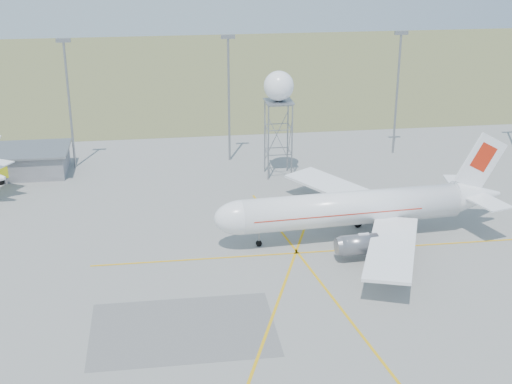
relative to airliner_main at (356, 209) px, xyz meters
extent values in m
cube|color=olive|center=(-2.28, 106.58, -3.89)|extent=(400.00, 120.00, 0.03)
cube|color=gray|center=(-47.28, 30.58, -2.11)|extent=(18.00, 9.00, 3.60)
cube|color=gray|center=(-47.28, 30.58, -0.16)|extent=(19.00, 10.00, 0.30)
cylinder|color=gray|center=(-37.28, 32.58, 6.09)|extent=(0.36, 0.36, 20.00)
cube|color=gray|center=(-37.28, 32.58, 16.29)|extent=(2.20, 0.50, 0.60)
cylinder|color=gray|center=(-12.28, 32.58, 6.09)|extent=(0.36, 0.36, 20.00)
cube|color=gray|center=(-12.28, 32.58, 16.29)|extent=(2.20, 0.50, 0.60)
cylinder|color=gray|center=(15.72, 32.58, 6.09)|extent=(0.36, 0.36, 20.00)
cube|color=gray|center=(15.72, 32.58, 16.29)|extent=(2.20, 0.50, 0.60)
cylinder|color=white|center=(-0.64, -0.04, 0.11)|extent=(27.71, 6.12, 4.23)
ellipsoid|color=white|center=(-14.35, -0.99, 0.11)|extent=(7.04, 4.68, 4.23)
cube|color=black|center=(-15.61, -1.08, 0.74)|extent=(1.76, 2.43, 1.03)
cone|color=white|center=(16.23, 1.12, 0.43)|extent=(6.62, 4.66, 4.23)
cube|color=white|center=(16.23, 1.12, 4.87)|extent=(6.78, 0.78, 7.95)
cube|color=red|center=(16.44, 1.14, 5.61)|extent=(3.66, 0.61, 4.08)
cube|color=white|center=(15.47, 4.46, 0.96)|extent=(3.78, 6.03, 0.19)
cube|color=white|center=(15.93, -2.29, 0.96)|extent=(3.78, 6.03, 0.19)
cube|color=white|center=(0.28, 9.55, -0.95)|extent=(12.84, 17.18, 0.38)
cube|color=white|center=(1.60, -9.42, -0.95)|extent=(11.05, 17.58, 0.38)
cylinder|color=slate|center=(-2.12, 6.00, -1.90)|extent=(4.60, 2.73, 2.43)
cylinder|color=slate|center=(-1.27, -6.23, -1.90)|extent=(4.60, 2.73, 2.43)
cube|color=red|center=(-2.75, -0.19, 0.22)|extent=(21.38, 5.72, 0.13)
cylinder|color=black|center=(-12.24, -0.85, -3.43)|extent=(0.79, 0.79, 0.95)
cube|color=black|center=(1.47, 0.10, -3.43)|extent=(1.49, 6.40, 0.95)
cylinder|color=gray|center=(1.47, 0.10, -2.96)|extent=(0.27, 0.27, 1.90)
cylinder|color=gray|center=(-7.43, 22.40, 1.96)|extent=(0.22, 0.22, 11.74)
cylinder|color=gray|center=(-3.82, 22.40, 1.96)|extent=(0.22, 0.22, 11.74)
cylinder|color=gray|center=(-3.82, 26.01, 1.96)|extent=(0.22, 0.22, 11.74)
cylinder|color=gray|center=(-7.43, 26.01, 1.96)|extent=(0.22, 0.22, 11.74)
cube|color=gray|center=(-5.62, 24.20, 7.83)|extent=(4.21, 4.21, 0.23)
sphere|color=white|center=(-5.62, 24.20, 10.18)|extent=(4.51, 4.51, 4.51)
cube|color=black|center=(-47.26, 27.46, -0.83)|extent=(0.69, 2.62, 1.02)
camera|label=1|loc=(-23.63, -78.85, 33.74)|focal=50.00mm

